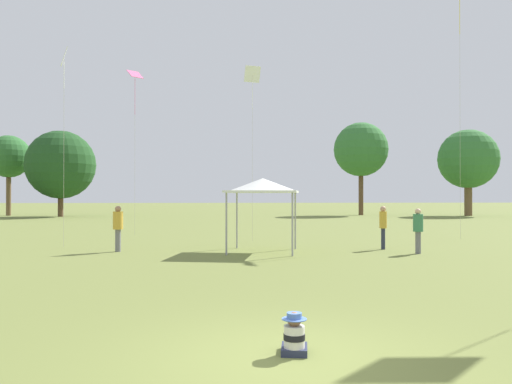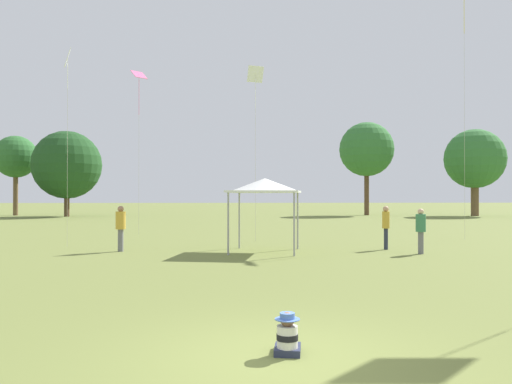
% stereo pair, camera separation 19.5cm
% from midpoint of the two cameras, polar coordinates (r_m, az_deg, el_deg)
% --- Properties ---
extents(ground_plane, '(300.00, 300.00, 0.00)m').
position_cam_midpoint_polar(ground_plane, '(7.03, 2.80, -18.68)').
color(ground_plane, olive).
extents(seated_toddler, '(0.43, 0.50, 0.59)m').
position_cam_midpoint_polar(seated_toddler, '(7.21, 3.59, -16.09)').
color(seated_toddler, '#282D47').
rests_on(seated_toddler, ground).
extents(person_standing_0, '(0.42, 0.42, 1.78)m').
position_cam_midpoint_polar(person_standing_0, '(21.12, 14.07, -3.44)').
color(person_standing_0, '#282D42').
rests_on(person_standing_0, ground).
extents(person_standing_1, '(0.50, 0.50, 1.72)m').
position_cam_midpoint_polar(person_standing_1, '(19.92, 17.77, -3.82)').
color(person_standing_1, slate).
rests_on(person_standing_1, ground).
extents(person_standing_2, '(0.52, 0.52, 1.80)m').
position_cam_midpoint_polar(person_standing_2, '(20.43, -15.76, -3.60)').
color(person_standing_2, slate).
rests_on(person_standing_2, ground).
extents(canopy_tent, '(3.17, 3.17, 2.89)m').
position_cam_midpoint_polar(canopy_tent, '(19.54, 0.49, 0.69)').
color(canopy_tent, white).
rests_on(canopy_tent, ground).
extents(kite_1, '(0.83, 0.49, 8.50)m').
position_cam_midpoint_polar(kite_1, '(24.84, -0.65, 12.58)').
color(kite_1, white).
rests_on(kite_1, ground).
extents(kite_3, '(0.98, 0.96, 9.34)m').
position_cam_midpoint_polar(kite_3, '(29.72, -13.85, 12.10)').
color(kite_3, pink).
rests_on(kite_3, ground).
extents(kite_4, '(0.50, 0.79, 8.55)m').
position_cam_midpoint_polar(kite_4, '(23.61, -21.31, 13.41)').
color(kite_4, white).
rests_on(kite_4, ground).
extents(distant_tree_0, '(7.20, 7.20, 9.09)m').
position_cam_midpoint_polar(distant_tree_0, '(56.64, -21.52, 2.91)').
color(distant_tree_0, brown).
rests_on(distant_tree_0, ground).
extents(distant_tree_1, '(6.16, 6.16, 10.59)m').
position_cam_midpoint_polar(distant_tree_1, '(58.38, 11.80, 4.75)').
color(distant_tree_1, brown).
rests_on(distant_tree_1, ground).
extents(distant_tree_2, '(4.72, 4.72, 8.96)m').
position_cam_midpoint_polar(distant_tree_2, '(62.24, -26.50, 3.61)').
color(distant_tree_2, brown).
rests_on(distant_tree_2, ground).
extents(distant_tree_3, '(6.49, 6.49, 9.52)m').
position_cam_midpoint_polar(distant_tree_3, '(59.83, 22.99, 3.46)').
color(distant_tree_3, brown).
rests_on(distant_tree_3, ground).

